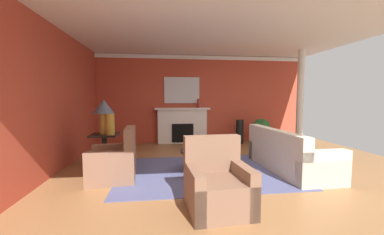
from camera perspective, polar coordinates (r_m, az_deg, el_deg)
The scene contains 20 objects.
ground_plane at distance 5.09m, azimuth 7.58°, elevation -12.26°, with size 8.65×8.65×0.00m, color olive.
wall_fireplace at distance 8.07m, azimuth 1.73°, elevation 4.44°, with size 7.25×0.12×2.90m, color #B7422D.
wall_window at distance 5.44m, azimuth -30.32°, elevation 3.70°, with size 0.12×7.01×2.90m, color #B7422D.
ceiling_panel at distance 5.36m, azimuth 7.06°, elevation 20.28°, with size 7.25×7.01×0.06m, color white.
crown_moulding at distance 8.10m, azimuth 1.85°, elevation 14.16°, with size 7.25×0.08×0.12m, color white.
area_rug at distance 4.92m, azimuth 3.18°, elevation -12.77°, with size 3.37×2.47×0.01m, color #4C517A.
fireplace at distance 7.84m, azimuth -2.34°, elevation -2.13°, with size 1.80×0.35×1.16m.
mantel_mirror at distance 7.91m, azimuth -2.44°, elevation 6.55°, with size 1.16×0.04×0.85m, color silver.
sofa at distance 5.31m, azimuth 22.04°, elevation -8.53°, with size 0.99×2.14×0.85m.
armchair_near_window at distance 4.59m, azimuth -18.01°, elevation -10.37°, with size 0.85×0.85×0.95m.
armchair_facing_fireplace at distance 3.30m, azimuth 6.12°, elevation -16.16°, with size 0.85×0.85×0.95m.
coffee_table at distance 4.83m, azimuth 3.20°, elevation -9.04°, with size 1.00×1.00×0.45m.
side_table at distance 5.59m, azimuth -20.15°, elevation -6.75°, with size 0.56×0.56×0.70m.
table_lamp at distance 5.50m, azimuth -20.40°, elevation 1.72°, with size 0.44×0.44×0.75m.
vase_tall_corner at distance 7.95m, azimuth 11.36°, elevation -3.33°, with size 0.25×0.25×0.77m, color black.
vase_mantel_right at distance 7.81m, azimuth 1.71°, elevation 3.44°, with size 0.12×0.12×0.30m, color #9E3328.
vase_on_side_table at distance 5.37m, azimuth -19.03°, elevation -1.53°, with size 0.18×0.18×0.45m, color #B7892D.
book_red_cover at distance 4.74m, azimuth 2.78°, elevation -7.65°, with size 0.21×0.18×0.04m, color maroon.
potted_plant at distance 7.87m, azimuth 16.23°, elevation -2.73°, with size 0.56×0.56×0.83m.
column_white at distance 7.85m, azimuth 24.48°, elevation 4.02°, with size 0.20×0.20×2.90m, color white.
Camera 1 is at (-1.26, -4.71, 1.48)m, focal length 22.27 mm.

